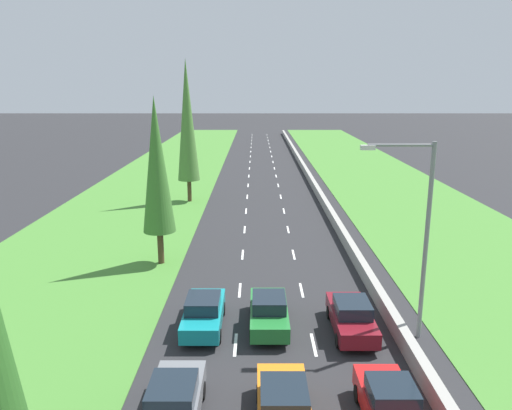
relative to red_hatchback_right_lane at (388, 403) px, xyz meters
name	(u,v)px	position (x,y,z in m)	size (l,w,h in m)	color
ground_plane	(262,181)	(-3.67, 44.32, -0.84)	(300.00, 300.00, 0.00)	#28282B
grass_verge_left	(159,180)	(-16.32, 44.32, -0.82)	(14.00, 140.00, 0.04)	#478433
grass_verge_right	(379,180)	(10.68, 44.32, -0.82)	(14.00, 140.00, 0.04)	#478433
median_barrier	(309,177)	(2.03, 44.32, -0.41)	(0.44, 120.00, 0.85)	#9E9B93
lane_markings	(262,180)	(-3.67, 44.32, -0.83)	(3.64, 116.00, 0.01)	white
red_hatchback_right_lane	(388,403)	(0.00, 0.00, 0.00)	(1.74, 3.90, 1.72)	red
orange_sedan_centre_lane	(283,407)	(-3.57, -0.17, -0.02)	(1.82, 4.50, 1.64)	orange
grey_sedan_left_lane	(173,403)	(-7.29, 0.05, -0.02)	(1.82, 4.50, 1.64)	slate
green_sedan_centre_lane	(268,311)	(-3.88, 6.97, -0.02)	(1.82, 4.50, 1.64)	#237A33
maroon_sedan_right_lane	(351,316)	(-0.05, 6.46, -0.02)	(1.82, 4.50, 1.64)	maroon
teal_sedan_left_lane	(203,312)	(-6.98, 6.88, -0.02)	(1.82, 4.50, 1.64)	teal
poplar_tree_second	(156,166)	(-10.67, 15.64, 5.57)	(2.07, 2.07, 10.73)	#4C3823
poplar_tree_third	(186,121)	(-11.13, 33.23, 7.14)	(2.15, 2.15, 13.85)	#4C3823
street_light_mast	(419,228)	(2.64, 6.04, 4.40)	(3.20, 0.28, 9.00)	gray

